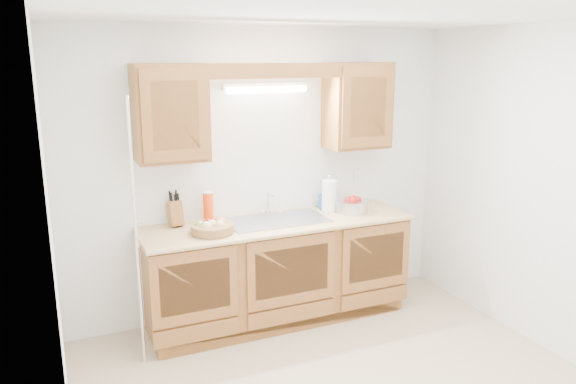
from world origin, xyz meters
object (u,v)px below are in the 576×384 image
fruit_basket (212,227)px  apple_bowl (352,205)px  knife_block (175,213)px  paper_towel (329,196)px

fruit_basket → apple_bowl: bearing=3.5°
knife_block → paper_towel: bearing=-9.8°
fruit_basket → apple_bowl: 1.31m
fruit_basket → paper_towel: (1.14, 0.19, 0.09)m
paper_towel → apple_bowl: bearing=-32.1°
fruit_basket → knife_block: 0.38m
fruit_basket → knife_block: knife_block is taller
fruit_basket → paper_towel: 1.15m
knife_block → paper_towel: (1.35, -0.12, 0.03)m
apple_bowl → fruit_basket: bearing=-176.5°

